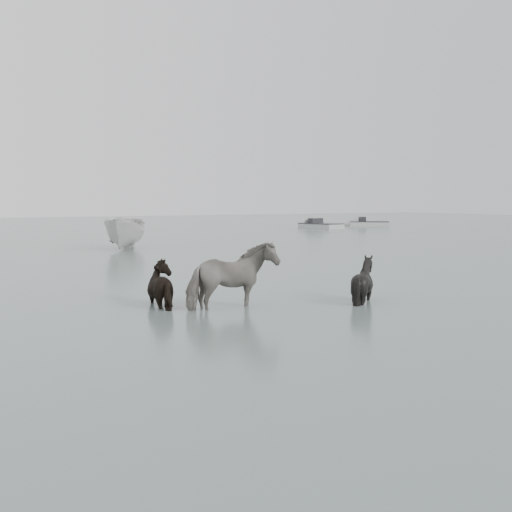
{
  "coord_description": "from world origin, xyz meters",
  "views": [
    {
      "loc": [
        -6.73,
        -10.48,
        2.15
      ],
      "look_at": [
        -0.12,
        0.74,
        1.0
      ],
      "focal_mm": 45.0,
      "sensor_mm": 36.0,
      "label": 1
    }
  ],
  "objects": [
    {
      "name": "ground",
      "position": [
        0.0,
        0.0,
        0.0
      ],
      "size": [
        140.0,
        140.0,
        0.0
      ],
      "primitive_type": "plane",
      "color": "#495751",
      "rests_on": "ground"
    },
    {
      "name": "pony_pinto",
      "position": [
        -0.77,
        0.6,
        0.77
      ],
      "size": [
        1.84,
        0.87,
        1.54
      ],
      "primitive_type": "imported",
      "rotation": [
        0.0,
        0.0,
        1.59
      ],
      "color": "black",
      "rests_on": "ground"
    },
    {
      "name": "pony_dark",
      "position": [
        -1.68,
        1.64,
        0.64
      ],
      "size": [
        1.44,
        1.56,
        1.29
      ],
      "primitive_type": "imported",
      "rotation": [
        0.0,
        0.0,
        1.89
      ],
      "color": "black",
      "rests_on": "ground"
    },
    {
      "name": "pony_black",
      "position": [
        2.07,
        -0.01,
        0.66
      ],
      "size": [
        1.23,
        1.1,
        1.32
      ],
      "primitive_type": "imported",
      "rotation": [
        0.0,
        0.0,
        1.54
      ],
      "color": "black",
      "rests_on": "ground"
    },
    {
      "name": "boat_small",
      "position": [
        2.58,
        16.55,
        0.77
      ],
      "size": [
        3.31,
        4.2,
        1.54
      ],
      "primitive_type": "imported",
      "rotation": [
        0.0,
        0.0,
        -0.53
      ],
      "color": "beige",
      "rests_on": "ground"
    },
    {
      "name": "skiff_port",
      "position": [
        21.74,
        28.36,
        0.38
      ],
      "size": [
        2.27,
        4.78,
        0.75
      ],
      "primitive_type": null,
      "rotation": [
        0.0,
        0.0,
        1.72
      ],
      "color": "#ABAEAB",
      "rests_on": "ground"
    },
    {
      "name": "skiff_star",
      "position": [
        27.68,
        29.91,
        0.38
      ],
      "size": [
        4.5,
        3.69,
        0.75
      ],
      "primitive_type": null,
      "rotation": [
        0.0,
        0.0,
        2.57
      ],
      "color": "#B1B1AD",
      "rests_on": "ground"
    }
  ]
}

